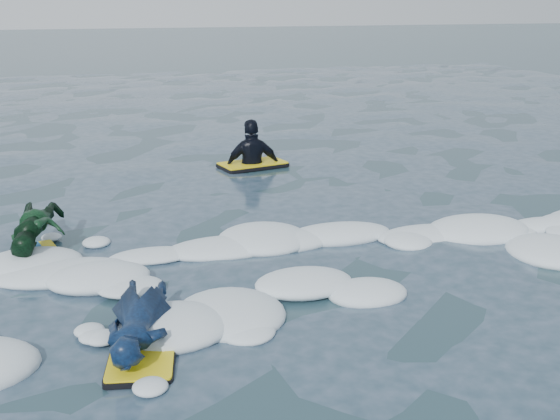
{
  "coord_description": "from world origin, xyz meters",
  "views": [
    {
      "loc": [
        -1.78,
        -5.61,
        2.74
      ],
      "look_at": [
        0.3,
        1.6,
        0.45
      ],
      "focal_mm": 45.0,
      "sensor_mm": 36.0,
      "label": 1
    }
  ],
  "objects": [
    {
      "name": "ground",
      "position": [
        0.0,
        0.0,
        0.0
      ],
      "size": [
        120.0,
        120.0,
        0.0
      ],
      "primitive_type": "plane",
      "color": "#172A38",
      "rests_on": "ground"
    },
    {
      "name": "foam_band",
      "position": [
        0.0,
        1.03,
        0.0
      ],
      "size": [
        12.0,
        3.1,
        0.3
      ],
      "primitive_type": null,
      "color": "white",
      "rests_on": "ground"
    },
    {
      "name": "prone_woman_unit",
      "position": [
        -1.45,
        -0.33,
        0.18
      ],
      "size": [
        0.81,
        1.5,
        0.36
      ],
      "rotation": [
        0.0,
        0.0,
        1.39
      ],
      "color": "black",
      "rests_on": "ground"
    },
    {
      "name": "prone_child_unit",
      "position": [
        -2.32,
        2.16,
        0.25
      ],
      "size": [
        0.82,
        1.34,
        0.49
      ],
      "rotation": [
        0.0,
        0.0,
        1.82
      ],
      "color": "black",
      "rests_on": "ground"
    },
    {
      "name": "waiting_rider_unit",
      "position": [
        0.95,
        5.48,
        -0.02
      ],
      "size": [
        1.21,
        0.84,
        1.66
      ],
      "rotation": [
        0.0,
        0.0,
        0.22
      ],
      "color": "black",
      "rests_on": "ground"
    }
  ]
}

